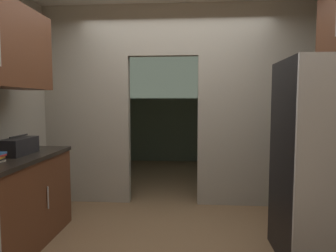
% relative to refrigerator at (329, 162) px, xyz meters
% --- Properties ---
extents(ground, '(20.00, 20.00, 0.00)m').
position_rel_refrigerator_xyz_m(ground, '(-1.40, 0.05, -0.88)').
color(ground, brown).
extents(kitchen_partition, '(3.63, 0.12, 2.69)m').
position_rel_refrigerator_xyz_m(kitchen_partition, '(-1.36, 1.40, 0.54)').
color(kitchen_partition, '#ADA899').
rests_on(kitchen_partition, ground).
extents(adjoining_room_shell, '(3.63, 2.99, 2.69)m').
position_rel_refrigerator_xyz_m(adjoining_room_shell, '(-1.40, 3.44, 0.46)').
color(adjoining_room_shell, slate).
rests_on(adjoining_room_shell, ground).
extents(refrigerator, '(0.82, 0.76, 1.77)m').
position_rel_refrigerator_xyz_m(refrigerator, '(0.00, 0.00, 0.00)').
color(refrigerator, black).
rests_on(refrigerator, ground).
extents(boombox, '(0.20, 0.42, 0.19)m').
position_rel_refrigerator_xyz_m(boombox, '(-2.87, 0.11, 0.09)').
color(boombox, black).
rests_on(boombox, lower_cabinet_run).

